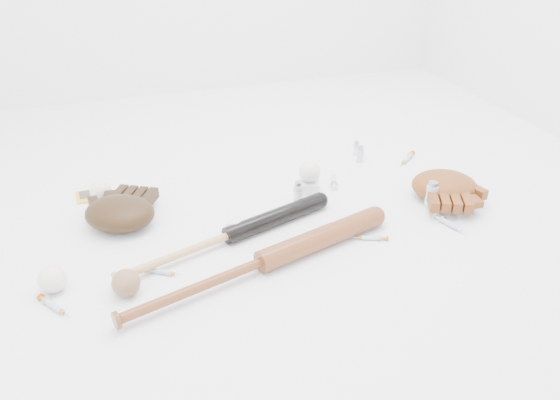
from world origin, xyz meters
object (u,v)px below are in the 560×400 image
object	(u,v)px
bat_wood	(263,261)
pedestal	(309,186)
glove_dark	(120,213)
bat_dark	(229,235)

from	to	relation	value
bat_wood	pedestal	world-z (taller)	bat_wood
glove_dark	pedestal	distance (m)	0.70
bat_wood	pedestal	size ratio (longest dim) A/B	12.33
pedestal	glove_dark	bearing A→B (deg)	-177.77
bat_dark	glove_dark	bearing A→B (deg)	128.04
bat_wood	pedestal	bearing A→B (deg)	37.46
bat_wood	glove_dark	distance (m)	0.55
bat_dark	glove_dark	world-z (taller)	glove_dark
bat_wood	pedestal	xyz separation A→B (m)	(0.31, 0.43, -0.01)
bat_dark	pedestal	world-z (taller)	bat_dark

